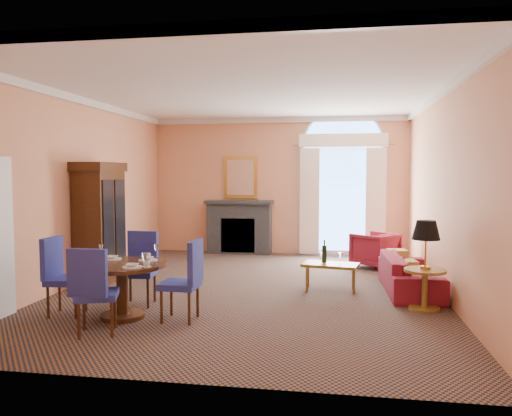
% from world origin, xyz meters
% --- Properties ---
extents(ground, '(7.50, 7.50, 0.00)m').
position_xyz_m(ground, '(0.00, 0.00, 0.00)').
color(ground, '#122039').
rests_on(ground, ground).
extents(room_envelope, '(6.04, 7.52, 3.45)m').
position_xyz_m(room_envelope, '(-0.03, 0.67, 2.51)').
color(room_envelope, '#EA9D6F').
rests_on(room_envelope, ground).
extents(armoire, '(0.60, 1.06, 2.09)m').
position_xyz_m(armoire, '(-2.72, 0.15, 1.01)').
color(armoire, '#321B0B').
rests_on(armoire, ground).
extents(dining_table, '(1.15, 1.15, 0.92)m').
position_xyz_m(dining_table, '(-1.39, -1.90, 0.54)').
color(dining_table, '#321B0B').
rests_on(dining_table, ground).
extents(dining_chair_north, '(0.51, 0.52, 1.05)m').
position_xyz_m(dining_chair_north, '(-1.44, -1.13, 0.60)').
color(dining_chair_north, navy).
rests_on(dining_chair_north, ground).
extents(dining_chair_south, '(0.59, 0.59, 1.05)m').
position_xyz_m(dining_chair_south, '(-1.40, -2.66, 0.60)').
color(dining_chair_south, navy).
rests_on(dining_chair_south, ground).
extents(dining_chair_east, '(0.49, 0.47, 1.05)m').
position_xyz_m(dining_chair_east, '(-0.50, -1.88, 0.60)').
color(dining_chair_east, navy).
rests_on(dining_chair_east, ground).
extents(dining_chair_west, '(0.53, 0.53, 1.05)m').
position_xyz_m(dining_chair_west, '(-2.28, -1.88, 0.60)').
color(dining_chair_west, navy).
rests_on(dining_chair_west, ground).
extents(sofa, '(0.83, 2.00, 0.58)m').
position_xyz_m(sofa, '(2.55, 0.23, 0.29)').
color(sofa, maroon).
rests_on(sofa, ground).
extents(armchair, '(1.08, 1.08, 0.71)m').
position_xyz_m(armchair, '(2.15, 2.26, 0.35)').
color(armchair, maroon).
rests_on(armchair, ground).
extents(coffee_table, '(0.95, 0.64, 0.82)m').
position_xyz_m(coffee_table, '(1.28, 0.10, 0.42)').
color(coffee_table, olive).
rests_on(coffee_table, ground).
extents(side_table, '(0.57, 0.57, 1.22)m').
position_xyz_m(side_table, '(2.60, -0.86, 0.79)').
color(side_table, olive).
rests_on(side_table, ground).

